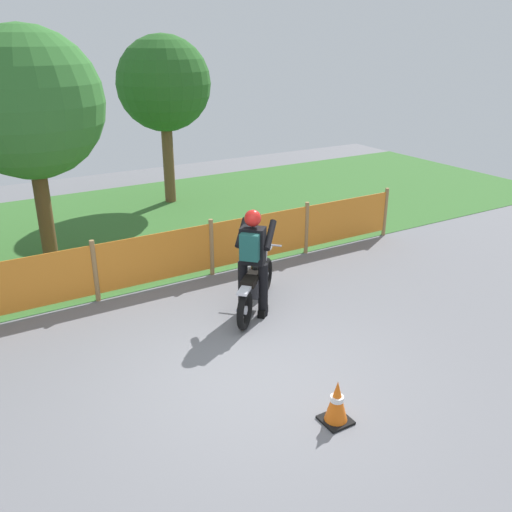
# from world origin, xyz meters

# --- Properties ---
(ground) EXTENTS (24.00, 24.00, 0.02)m
(ground) POSITION_xyz_m (0.00, 0.00, -0.01)
(ground) COLOR slate
(grass_verge) EXTENTS (24.00, 6.93, 0.01)m
(grass_verge) POSITION_xyz_m (0.00, 6.60, 0.01)
(grass_verge) COLOR #386B2D
(grass_verge) RESTS_ON ground
(barrier_fence) EXTENTS (10.49, 0.08, 1.05)m
(barrier_fence) POSITION_xyz_m (0.00, 3.14, 0.54)
(barrier_fence) COLOR #997547
(barrier_fence) RESTS_ON ground
(tree_near_left) EXTENTS (2.61, 2.61, 4.26)m
(tree_near_left) POSITION_xyz_m (-1.34, 5.29, 2.93)
(tree_near_left) COLOR brown
(tree_near_left) RESTS_ON ground
(tree_near_right) EXTENTS (2.29, 2.29, 4.12)m
(tree_near_right) POSITION_xyz_m (2.23, 7.97, 2.95)
(tree_near_right) COLOR brown
(tree_near_right) RESTS_ON ground
(motorcycle_lead) EXTENTS (1.43, 1.41, 0.90)m
(motorcycle_lead) POSITION_xyz_m (1.04, 1.58, 0.44)
(motorcycle_lead) COLOR black
(motorcycle_lead) RESTS_ON ground
(rider_lead) EXTENTS (0.77, 0.76, 1.69)m
(rider_lead) POSITION_xyz_m (0.90, 1.44, 0.95)
(rider_lead) COLOR black
(rider_lead) RESTS_ON ground
(traffic_cone) EXTENTS (0.32, 0.32, 0.53)m
(traffic_cone) POSITION_xyz_m (0.40, -1.24, 0.26)
(traffic_cone) COLOR black
(traffic_cone) RESTS_ON ground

